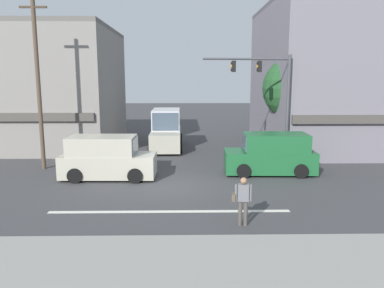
{
  "coord_description": "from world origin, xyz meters",
  "views": [
    {
      "loc": [
        0.61,
        -16.8,
        4.88
      ],
      "look_at": [
        0.94,
        2.0,
        1.6
      ],
      "focal_mm": 35.0,
      "sensor_mm": 36.0,
      "label": 1
    }
  ],
  "objects_px": {
    "van_parked_curbside": "(271,155)",
    "utility_pole_near_left": "(38,84)",
    "box_truck_crossing_rightbound": "(166,131)",
    "street_tree": "(295,88)",
    "pedestrian_foreground_with_bag": "(243,198)",
    "van_crossing_leftbound": "(107,158)",
    "traffic_light_mast": "(271,92)"
  },
  "relations": [
    {
      "from": "street_tree",
      "to": "van_crossing_leftbound",
      "type": "distance_m",
      "value": 12.87
    },
    {
      "from": "utility_pole_near_left",
      "to": "traffic_light_mast",
      "type": "xyz_separation_m",
      "value": [
        12.56,
        0.64,
        -0.43
      ]
    },
    {
      "from": "utility_pole_near_left",
      "to": "street_tree",
      "type": "bearing_deg",
      "value": 14.81
    },
    {
      "from": "utility_pole_near_left",
      "to": "box_truck_crossing_rightbound",
      "type": "relative_size",
      "value": 1.59
    },
    {
      "from": "utility_pole_near_left",
      "to": "traffic_light_mast",
      "type": "height_order",
      "value": "utility_pole_near_left"
    },
    {
      "from": "utility_pole_near_left",
      "to": "van_parked_curbside",
      "type": "xyz_separation_m",
      "value": [
        12.24,
        -1.29,
        -3.6
      ]
    },
    {
      "from": "utility_pole_near_left",
      "to": "van_parked_curbside",
      "type": "distance_m",
      "value": 12.83
    },
    {
      "from": "van_crossing_leftbound",
      "to": "pedestrian_foreground_with_bag",
      "type": "bearing_deg",
      "value": -46.97
    },
    {
      "from": "box_truck_crossing_rightbound",
      "to": "van_parked_curbside",
      "type": "bearing_deg",
      "value": -52.0
    },
    {
      "from": "traffic_light_mast",
      "to": "van_parked_curbside",
      "type": "relative_size",
      "value": 1.33
    },
    {
      "from": "box_truck_crossing_rightbound",
      "to": "van_parked_curbside",
      "type": "distance_m",
      "value": 9.45
    },
    {
      "from": "utility_pole_near_left",
      "to": "van_parked_curbside",
      "type": "bearing_deg",
      "value": -6.0
    },
    {
      "from": "traffic_light_mast",
      "to": "van_crossing_leftbound",
      "type": "bearing_deg",
      "value": -162.72
    },
    {
      "from": "street_tree",
      "to": "utility_pole_near_left",
      "type": "xyz_separation_m",
      "value": [
        -14.82,
        -3.92,
        0.33
      ]
    },
    {
      "from": "van_parked_curbside",
      "to": "pedestrian_foreground_with_bag",
      "type": "relative_size",
      "value": 2.79
    },
    {
      "from": "utility_pole_near_left",
      "to": "van_parked_curbside",
      "type": "relative_size",
      "value": 1.91
    },
    {
      "from": "street_tree",
      "to": "van_parked_curbside",
      "type": "height_order",
      "value": "street_tree"
    },
    {
      "from": "van_crossing_leftbound",
      "to": "box_truck_crossing_rightbound",
      "type": "bearing_deg",
      "value": 72.86
    },
    {
      "from": "street_tree",
      "to": "box_truck_crossing_rightbound",
      "type": "distance_m",
      "value": 9.19
    },
    {
      "from": "van_crossing_leftbound",
      "to": "street_tree",
      "type": "bearing_deg",
      "value": 28.67
    },
    {
      "from": "van_crossing_leftbound",
      "to": "utility_pole_near_left",
      "type": "bearing_deg",
      "value": 152.22
    },
    {
      "from": "van_parked_curbside",
      "to": "van_crossing_leftbound",
      "type": "bearing_deg",
      "value": -174.75
    },
    {
      "from": "box_truck_crossing_rightbound",
      "to": "pedestrian_foreground_with_bag",
      "type": "height_order",
      "value": "box_truck_crossing_rightbound"
    },
    {
      "from": "utility_pole_near_left",
      "to": "van_crossing_leftbound",
      "type": "distance_m",
      "value": 5.69
    },
    {
      "from": "van_parked_curbside",
      "to": "utility_pole_near_left",
      "type": "bearing_deg",
      "value": 174.0
    },
    {
      "from": "box_truck_crossing_rightbound",
      "to": "pedestrian_foreground_with_bag",
      "type": "bearing_deg",
      "value": -77.24
    },
    {
      "from": "traffic_light_mast",
      "to": "van_parked_curbside",
      "type": "bearing_deg",
      "value": -99.48
    },
    {
      "from": "street_tree",
      "to": "van_parked_curbside",
      "type": "xyz_separation_m",
      "value": [
        -2.58,
        -5.2,
        -3.27
      ]
    },
    {
      "from": "utility_pole_near_left",
      "to": "van_crossing_leftbound",
      "type": "xyz_separation_m",
      "value": [
        3.9,
        -2.05,
        -3.6
      ]
    },
    {
      "from": "box_truck_crossing_rightbound",
      "to": "van_parked_curbside",
      "type": "relative_size",
      "value": 1.21
    },
    {
      "from": "box_truck_crossing_rightbound",
      "to": "pedestrian_foreground_with_bag",
      "type": "xyz_separation_m",
      "value": [
        3.26,
        -14.42,
        -0.3
      ]
    },
    {
      "from": "traffic_light_mast",
      "to": "pedestrian_foreground_with_bag",
      "type": "xyz_separation_m",
      "value": [
        -2.87,
        -8.9,
        -3.22
      ]
    }
  ]
}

